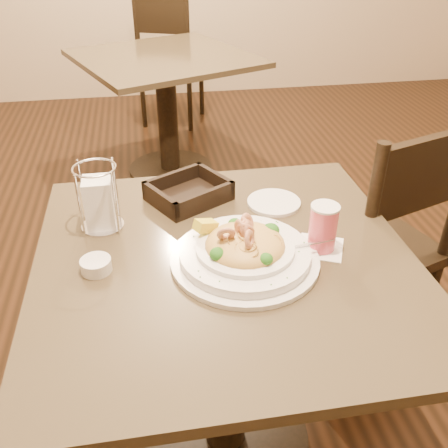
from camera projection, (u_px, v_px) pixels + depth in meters
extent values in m
plane|color=black|center=(225.00, 440.00, 1.58)|extent=(7.00, 7.00, 0.00)
cylinder|color=black|center=(225.00, 437.00, 1.57)|extent=(0.52, 0.52, 0.03)
cylinder|color=black|center=(225.00, 361.00, 1.38)|extent=(0.12, 0.12, 0.66)
cube|color=brown|center=(225.00, 262.00, 1.20)|extent=(0.90, 0.90, 0.03)
cylinder|color=black|center=(171.00, 169.00, 3.17)|extent=(0.52, 0.52, 0.03)
cylinder|color=black|center=(168.00, 117.00, 2.99)|extent=(0.12, 0.12, 0.66)
cube|color=brown|center=(164.00, 58.00, 2.80)|extent=(1.17, 1.17, 0.03)
cube|color=black|center=(362.00, 245.00, 1.70)|extent=(0.53, 0.53, 0.04)
cylinder|color=black|center=(357.00, 258.00, 2.03)|extent=(0.04, 0.04, 0.43)
cylinder|color=black|center=(284.00, 284.00, 1.89)|extent=(0.04, 0.04, 0.43)
cylinder|color=black|center=(426.00, 311.00, 1.77)|extent=(0.04, 0.04, 0.43)
cylinder|color=black|center=(347.00, 347.00, 1.62)|extent=(0.04, 0.04, 0.43)
cylinder|color=black|center=(370.00, 221.00, 1.36)|extent=(0.04, 0.04, 0.46)
cube|color=black|center=(425.00, 174.00, 1.38)|extent=(0.35, 0.15, 0.22)
cube|color=black|center=(171.00, 62.00, 3.70)|extent=(0.54, 0.54, 0.04)
cylinder|color=black|center=(201.00, 88.00, 3.94)|extent=(0.04, 0.04, 0.43)
cylinder|color=black|center=(158.00, 85.00, 4.00)|extent=(0.04, 0.04, 0.43)
cylinder|color=black|center=(190.00, 102.00, 3.65)|extent=(0.04, 0.04, 0.43)
cylinder|color=black|center=(143.00, 99.00, 3.71)|extent=(0.04, 0.04, 0.43)
cylinder|color=black|center=(187.00, 33.00, 3.38)|extent=(0.04, 0.04, 0.46)
cylinder|color=black|center=(137.00, 31.00, 3.44)|extent=(0.04, 0.04, 0.46)
cube|color=black|center=(161.00, 16.00, 3.36)|extent=(0.35, 0.16, 0.22)
cylinder|color=white|center=(245.00, 259.00, 1.17)|extent=(0.35, 0.35, 0.01)
cylinder|color=white|center=(245.00, 253.00, 1.16)|extent=(0.31, 0.31, 0.02)
cylinder|color=white|center=(245.00, 247.00, 1.15)|extent=(0.23, 0.23, 0.01)
ellipsoid|color=#BF9646|center=(245.00, 245.00, 1.15)|extent=(0.19, 0.19, 0.07)
cube|color=yellow|center=(206.00, 226.00, 1.19)|extent=(0.07, 0.06, 0.04)
cube|color=silver|center=(308.00, 244.00, 1.16)|extent=(0.13, 0.02, 0.01)
cube|color=silver|center=(278.00, 246.00, 1.15)|extent=(0.03, 0.02, 0.00)
torus|color=#BF9646|center=(236.00, 242.00, 1.12)|extent=(0.05, 0.05, 0.04)
torus|color=#BF9646|center=(248.00, 236.00, 1.12)|extent=(0.06, 0.07, 0.02)
torus|color=#BF9646|center=(252.00, 251.00, 1.09)|extent=(0.04, 0.04, 0.03)
torus|color=#BF9646|center=(239.00, 233.00, 1.18)|extent=(0.04, 0.04, 0.02)
torus|color=#BF9646|center=(248.00, 245.00, 1.10)|extent=(0.04, 0.04, 0.01)
torus|color=#BF9646|center=(248.00, 241.00, 1.12)|extent=(0.03, 0.04, 0.03)
torus|color=#BF9646|center=(244.00, 250.00, 1.10)|extent=(0.06, 0.06, 0.03)
torus|color=#BF9646|center=(270.00, 238.00, 1.14)|extent=(0.04, 0.04, 0.02)
torus|color=#BF9646|center=(245.00, 246.00, 1.10)|extent=(0.04, 0.04, 0.02)
torus|color=#BF9646|center=(242.00, 256.00, 1.09)|extent=(0.05, 0.05, 0.02)
torus|color=#BF9646|center=(238.00, 248.00, 1.12)|extent=(0.05, 0.05, 0.03)
torus|color=#BF9646|center=(250.00, 241.00, 1.14)|extent=(0.05, 0.05, 0.02)
torus|color=#BF9646|center=(232.00, 254.00, 1.11)|extent=(0.06, 0.06, 0.03)
torus|color=#BF9646|center=(274.00, 242.00, 1.13)|extent=(0.05, 0.05, 0.02)
torus|color=#BF9646|center=(240.00, 238.00, 1.15)|extent=(0.05, 0.06, 0.02)
torus|color=tan|center=(246.00, 229.00, 1.13)|extent=(0.05, 0.05, 0.04)
torus|color=tan|center=(240.00, 229.00, 1.13)|extent=(0.03, 0.04, 0.04)
torus|color=tan|center=(247.00, 223.00, 1.15)|extent=(0.05, 0.05, 0.04)
torus|color=tan|center=(249.00, 239.00, 1.09)|extent=(0.04, 0.05, 0.04)
torus|color=tan|center=(245.00, 227.00, 1.13)|extent=(0.03, 0.05, 0.04)
torus|color=tan|center=(246.00, 229.00, 1.13)|extent=(0.05, 0.05, 0.04)
torus|color=tan|center=(226.00, 234.00, 1.11)|extent=(0.04, 0.03, 0.04)
torus|color=tan|center=(247.00, 230.00, 1.12)|extent=(0.03, 0.05, 0.04)
ellipsoid|color=#1A4F12|center=(271.00, 230.00, 1.18)|extent=(0.04, 0.04, 0.03)
ellipsoid|color=#1A4F12|center=(235.00, 224.00, 1.21)|extent=(0.03, 0.03, 0.03)
ellipsoid|color=#1A4F12|center=(218.00, 254.00, 1.10)|extent=(0.04, 0.04, 0.03)
ellipsoid|color=#1A4F12|center=(265.00, 259.00, 1.09)|extent=(0.03, 0.03, 0.03)
cube|color=#266619|center=(287.00, 278.00, 1.06)|extent=(0.00, 0.00, 0.00)
cube|color=#266619|center=(205.00, 232.00, 1.21)|extent=(0.00, 0.00, 0.00)
cube|color=#266619|center=(261.00, 221.00, 1.26)|extent=(0.00, 0.00, 0.00)
cube|color=#266619|center=(278.00, 222.00, 1.25)|extent=(0.00, 0.00, 0.00)
cube|color=#266619|center=(219.00, 281.00, 1.05)|extent=(0.00, 0.00, 0.00)
cube|color=#266619|center=(194.00, 236.00, 1.20)|extent=(0.00, 0.00, 0.00)
cube|color=#266619|center=(299.00, 252.00, 1.15)|extent=(0.00, 0.00, 0.00)
cube|color=#266619|center=(276.00, 221.00, 1.25)|extent=(0.00, 0.00, 0.00)
cube|color=#266619|center=(200.00, 277.00, 1.07)|extent=(0.00, 0.00, 0.00)
cube|color=#266619|center=(287.00, 235.00, 1.20)|extent=(0.00, 0.00, 0.00)
cube|color=#266619|center=(271.00, 285.00, 1.05)|extent=(0.00, 0.00, 0.00)
cube|color=#266619|center=(304.00, 242.00, 1.18)|extent=(0.00, 0.00, 0.00)
cube|color=#266619|center=(199.00, 271.00, 1.08)|extent=(0.00, 0.00, 0.00)
cube|color=#266619|center=(243.00, 217.00, 1.27)|extent=(0.00, 0.00, 0.00)
cube|color=white|center=(320.00, 248.00, 1.22)|extent=(0.14, 0.14, 0.00)
cylinder|color=#EB5369|center=(323.00, 227.00, 1.19)|extent=(0.07, 0.07, 0.11)
cylinder|color=white|center=(326.00, 207.00, 1.16)|extent=(0.07, 0.07, 0.01)
cube|color=black|center=(189.00, 197.00, 1.42)|extent=(0.26, 0.25, 0.01)
cube|color=black|center=(215.00, 179.00, 1.45)|extent=(0.09, 0.15, 0.04)
cube|color=black|center=(160.00, 199.00, 1.35)|extent=(0.09, 0.15, 0.04)
cube|color=black|center=(173.00, 179.00, 1.45)|extent=(0.18, 0.11, 0.04)
cube|color=black|center=(205.00, 199.00, 1.35)|extent=(0.18, 0.11, 0.04)
cylinder|color=silver|center=(103.00, 225.00, 1.30)|extent=(0.11, 0.11, 0.01)
torus|color=silver|center=(94.00, 168.00, 1.21)|extent=(0.11, 0.11, 0.01)
cube|color=white|center=(99.00, 203.00, 1.26)|extent=(0.07, 0.07, 0.13)
cylinder|color=silver|center=(80.00, 206.00, 1.21)|extent=(0.01, 0.01, 0.17)
cylinder|color=silver|center=(115.00, 203.00, 1.22)|extent=(0.01, 0.01, 0.17)
cylinder|color=silver|center=(82.00, 190.00, 1.28)|extent=(0.01, 0.01, 0.17)
cylinder|color=silver|center=(116.00, 187.00, 1.29)|extent=(0.01, 0.01, 0.17)
cylinder|color=white|center=(274.00, 202.00, 1.40)|extent=(0.19, 0.19, 0.01)
cylinder|color=white|center=(96.00, 265.00, 1.14)|extent=(0.07, 0.07, 0.03)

